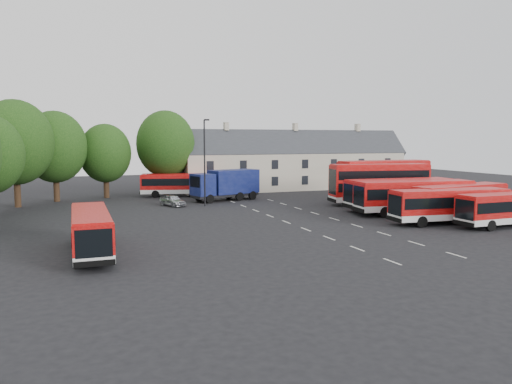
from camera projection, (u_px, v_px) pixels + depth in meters
ground at (296, 226)px, 43.96m from camera, size 140.00×140.00×0.00m
lane_markings at (311, 220)px, 46.70m from camera, size 5.15×33.80×0.01m
treeline at (46, 148)px, 53.96m from camera, size 29.92×32.59×12.01m
terrace_houses at (295, 164)px, 76.39m from camera, size 35.70×7.13×10.06m
bus_row_a at (511, 207)px, 43.27m from camera, size 10.40×2.57×2.93m
bus_row_b at (450, 203)px, 44.76m from camera, size 11.23×3.66×3.12m
bus_row_c at (460, 198)px, 48.58m from camera, size 11.49×4.37×3.17m
bus_row_d at (414, 194)px, 50.16m from camera, size 12.38×4.30×3.43m
bus_row_e at (399, 192)px, 53.27m from camera, size 12.06×3.41×3.37m
bus_dd_south at (379, 182)px, 57.92m from camera, size 11.82×4.40×4.74m
bus_dd_north at (384, 178)px, 61.85m from camera, size 12.23×3.30×4.97m
bus_west at (91, 229)px, 32.72m from camera, size 2.48×10.22×2.88m
bus_north at (182, 183)px, 66.28m from camera, size 11.02×5.11×3.04m
box_truck at (226, 183)px, 61.90m from camera, size 9.06×5.01×3.79m
silver_car at (173, 200)px, 56.85m from camera, size 2.84×4.09×1.29m
lamppost at (205, 160)px, 56.26m from camera, size 0.69×0.34×9.85m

